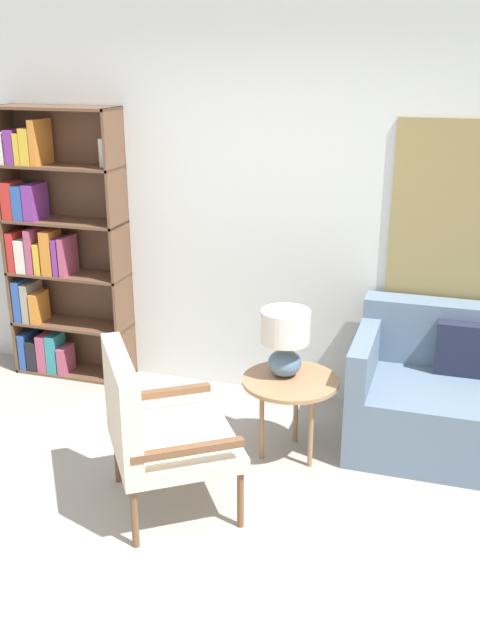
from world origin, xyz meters
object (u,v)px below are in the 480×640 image
table_lamp (285,337)px  side_table (290,386)px  bookshelf (51,252)px  armchair (150,424)px

table_lamp → side_table: bearing=-42.1°
bookshelf → side_table: bearing=-19.3°
bookshelf → armchair: size_ratio=2.15×
side_table → table_lamp: size_ratio=1.41×
bookshelf → table_lamp: bearing=-18.6°
armchair → side_table: size_ratio=1.59×
bookshelf → armchair: bookshelf is taller
bookshelf → side_table: size_ratio=3.43×
armchair → table_lamp: 0.99m
armchair → bookshelf: bearing=134.4°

